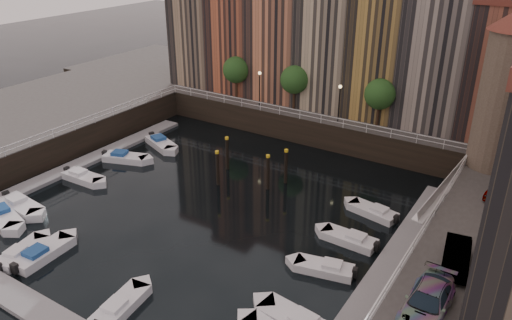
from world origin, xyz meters
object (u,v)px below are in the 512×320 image
Objects in this scene: boat_left_1 at (20,206)px; car_a at (502,189)px; gangway at (443,189)px; boat_left_0 at (3,217)px; corner_tower at (509,87)px; boat_left_2 at (83,177)px; car_c at (427,303)px; mooring_pilings at (249,165)px; car_b at (456,257)px.

car_a is at bearing 33.45° from boat_left_1.
boat_left_0 is at bearing -144.12° from gangway.
corner_tower reaches higher than car_a.
boat_left_2 is (0.08, 6.57, -0.03)m from boat_left_1.
car_a is 16.31m from car_c.
gangway is at bearing 21.79° from boat_left_2.
mooring_pilings is at bearing -155.08° from corner_tower.
car_b is 5.20m from car_c.
car_b reaches higher than boat_left_0.
boat_left_2 is 33.94m from car_c.
car_a reaches higher than gangway.
car_c is (-1.33, -16.25, 0.05)m from car_a.
car_c reaches higher than boat_left_2.
boat_left_0 is (-29.97, -21.68, -1.52)m from gangway.
boat_left_1 is 34.90m from car_b.
car_c is (0.26, -21.99, -6.43)m from corner_tower.
car_b is (33.93, 7.48, 3.32)m from boat_left_1.
corner_tower is 22.91m from car_c.
boat_left_2 is at bearing -147.73° from mooring_pilings.
boat_left_0 is at bearing -173.05° from car_b.
boat_left_0 is at bearing -89.26° from boat_left_2.
car_a reaches higher than car_b.
boat_left_1 is 39.66m from car_a.
boat_left_0 is at bearing -141.47° from corner_tower.
boat_left_2 is at bearing 172.84° from car_b.
boat_left_0 is 40.21m from car_a.
mooring_pilings is at bearing 53.44° from boat_left_1.
car_c reaches higher than gangway.
car_b reaches higher than gangway.
corner_tower is 2.03× the size of mooring_pilings.
corner_tower is at bearing 52.93° from boat_left_0.
mooring_pilings reaches higher than boat_left_1.
corner_tower is 2.95× the size of boat_left_2.
gangway is 17.87m from car_c.
boat_left_0 is at bearing -71.41° from boat_left_1.
gangway is at bearing 97.25° from car_b.
mooring_pilings is 23.81m from car_c.
mooring_pilings is (-19.67, -9.14, -8.54)m from corner_tower.
car_a is at bearing 9.09° from mooring_pilings.
mooring_pilings is 1.56× the size of car_b.
corner_tower is 2.65× the size of boat_left_0.
boat_left_1 is (-33.32, -24.27, -9.80)m from corner_tower.
boat_left_1 is (-30.42, -19.77, -1.53)m from gangway.
car_b is at bearing -0.20° from boat_left_2.
corner_tower is 43.15m from boat_left_0.
corner_tower is 38.92m from boat_left_2.
gangway is at bearing 15.47° from mooring_pilings.
gangway reaches higher than boat_left_1.
gangway is at bearing 175.14° from car_a.
gangway is 1.91× the size of car_b.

